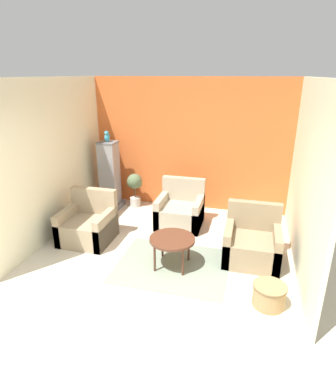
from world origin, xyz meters
TOP-DOWN VIEW (x-y plane):
  - ground_plane at (0.00, 0.00)m, footprint 20.00×20.00m
  - wall_back_accent at (0.00, 3.61)m, footprint 4.33×0.06m
  - wall_left at (-2.14, 1.79)m, footprint 0.06×3.58m
  - wall_right at (2.14, 1.79)m, footprint 0.06×3.58m
  - area_rug at (0.24, 1.12)m, footprint 1.73×1.38m
  - coffee_table at (0.24, 1.12)m, footprint 0.70×0.70m
  - armchair_left at (-1.42, 1.57)m, footprint 0.86×0.81m
  - armchair_right at (1.43, 1.64)m, footprint 0.86×0.81m
  - armchair_middle at (0.03, 2.61)m, footprint 0.86×0.81m
  - birdcage at (-1.69, 3.12)m, footprint 0.51×0.51m
  - parrot at (-1.69, 3.13)m, footprint 0.11×0.20m
  - potted_plant at (-1.16, 3.27)m, footprint 0.37×0.33m
  - wicker_basket at (1.68, 0.56)m, footprint 0.43×0.43m

SIDE VIEW (x-z plane):
  - ground_plane at x=0.00m, z-range 0.00..0.00m
  - area_rug at x=0.24m, z-range 0.00..0.01m
  - wicker_basket at x=1.68m, z-range 0.01..0.31m
  - armchair_left at x=-1.42m, z-range -0.16..0.73m
  - armchair_right at x=1.43m, z-range -0.16..0.73m
  - armchair_middle at x=0.03m, z-range -0.16..0.73m
  - coffee_table at x=0.24m, z-range 0.20..0.69m
  - potted_plant at x=-1.16m, z-range 0.11..0.88m
  - birdcage at x=-1.69m, z-range -0.04..1.45m
  - wall_back_accent at x=0.00m, z-range 0.00..2.80m
  - wall_left at x=-2.14m, z-range 0.00..2.80m
  - wall_right at x=2.14m, z-range 0.00..2.80m
  - parrot at x=-1.69m, z-range 1.47..1.71m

